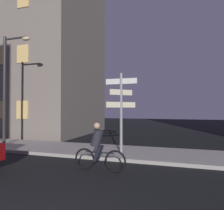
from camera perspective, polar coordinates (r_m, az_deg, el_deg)
name	(u,v)px	position (r m, az deg, el deg)	size (l,w,h in m)	color
sidewalk_kerb	(126,153)	(9.59, 3.90, -13.11)	(40.00, 2.84, 0.14)	#9E9991
signpost	(121,106)	(8.88, 2.57, -0.24)	(1.39, 1.05, 3.48)	gray
street_lamp	(8,80)	(12.32, -27.01, 6.19)	(1.67, 0.28, 5.82)	#2D2D30
cyclist	(98,148)	(7.03, -3.86, -11.94)	(1.82, 0.32, 1.61)	black
building_left_block	(38,31)	(20.29, -19.91, 18.78)	(9.61, 8.12, 17.86)	slate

